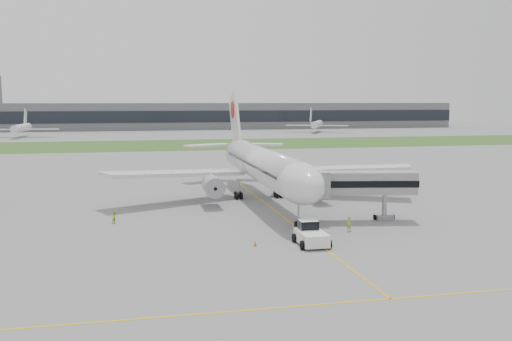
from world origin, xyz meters
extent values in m
plane|color=gray|center=(0.00, 0.00, 0.00)|extent=(600.00, 600.00, 0.00)
cube|color=#325C22|center=(0.00, 120.00, 0.01)|extent=(600.00, 50.00, 0.02)
cube|color=slate|center=(0.00, 230.00, 7.00)|extent=(320.00, 22.00, 14.00)
cube|color=black|center=(0.00, 219.00, 7.00)|extent=(320.00, 0.60, 6.00)
cylinder|color=silver|center=(0.00, 4.00, 5.60)|extent=(5.00, 38.00, 5.00)
ellipsoid|color=silver|center=(0.00, -15.50, 5.60)|extent=(5.00, 11.00, 5.00)
cube|color=black|center=(0.00, -16.50, 6.50)|extent=(3.20, 1.54, 1.14)
cone|color=silver|center=(0.00, 26.00, 6.40)|extent=(5.00, 10.53, 6.16)
cube|color=silver|center=(-13.00, 6.00, 4.40)|extent=(22.13, 13.52, 1.70)
cube|color=silver|center=(13.00, 6.00, 4.40)|extent=(22.13, 13.52, 1.70)
cylinder|color=#A7A6AC|center=(-8.00, 1.50, 3.00)|extent=(2.70, 5.20, 2.70)
cylinder|color=#A7A6AC|center=(8.00, 1.50, 3.00)|extent=(2.70, 5.20, 2.70)
cube|color=silver|center=(0.00, 27.50, 11.50)|extent=(0.45, 10.90, 12.76)
cylinder|color=red|center=(0.00, 28.50, 13.50)|extent=(0.60, 3.20, 3.20)
cube|color=silver|center=(-5.00, 28.50, 6.80)|extent=(9.54, 6.34, 0.35)
cube|color=silver|center=(5.00, 28.50, 6.80)|extent=(9.54, 6.34, 0.35)
cylinder|color=#94959A|center=(0.00, -15.00, 1.55)|extent=(0.24, 0.24, 3.10)
cylinder|color=black|center=(-3.20, 7.00, 0.55)|extent=(1.40, 1.10, 1.10)
cylinder|color=black|center=(3.20, 7.00, 0.55)|extent=(1.40, 1.10, 1.10)
cube|color=white|center=(-0.91, -22.89, 0.85)|extent=(2.73, 4.82, 1.27)
cube|color=white|center=(-0.89, -21.61, 1.91)|extent=(1.94, 1.73, 1.06)
cube|color=black|center=(-0.89, -21.61, 1.96)|extent=(1.99, 1.78, 0.90)
cylinder|color=black|center=(-2.31, -21.27, 0.48)|extent=(0.39, 0.96, 0.96)
cylinder|color=black|center=(0.55, -21.32, 0.48)|extent=(0.39, 0.96, 0.96)
cylinder|color=black|center=(-2.36, -24.45, 0.48)|extent=(0.39, 0.96, 0.96)
cylinder|color=black|center=(0.50, -24.50, 0.48)|extent=(0.39, 0.96, 0.96)
cube|color=#A2A1A4|center=(9.41, -12.31, 4.88)|extent=(13.44, 5.19, 2.82)
cube|color=black|center=(9.41, -12.31, 4.88)|extent=(13.64, 5.32, 0.84)
cube|color=#A2A1A4|center=(3.24, -12.11, 4.88)|extent=(2.44, 3.19, 3.19)
cylinder|color=#94959A|center=(12.26, -12.37, 1.78)|extent=(0.66, 0.66, 3.57)
cube|color=#94959A|center=(12.26, -12.37, 0.33)|extent=(2.46, 1.71, 0.66)
cylinder|color=black|center=(11.07, -12.15, 0.33)|extent=(0.40, 0.70, 0.66)
cylinder|color=black|center=(13.46, -12.60, 0.33)|extent=(0.40, 0.70, 0.66)
cone|color=orange|center=(-6.84, -22.06, 0.30)|extent=(0.43, 0.43, 0.60)
cone|color=orange|center=(0.50, -22.19, 0.27)|extent=(0.40, 0.40, 0.55)
imported|color=#88CA21|center=(5.33, -17.70, 0.91)|extent=(0.76, 0.62, 1.82)
imported|color=#B6D824|center=(-21.56, -7.17, 0.79)|extent=(0.96, 0.97, 1.58)
camera|label=1|loc=(-19.24, -79.25, 15.23)|focal=40.00mm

